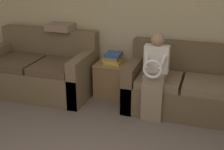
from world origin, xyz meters
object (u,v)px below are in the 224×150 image
couch_side (42,71)px  book_stack (113,58)px  couch_main (205,90)px  side_shelf (113,79)px  child_left_seated (155,73)px  throw_pillow (61,26)px

couch_side → book_stack: size_ratio=6.05×
couch_main → side_shelf: size_ratio=4.12×
child_left_seated → book_stack: 0.89m
child_left_seated → side_shelf: bearing=146.2°
throw_pillow → child_left_seated: bearing=-20.8°
couch_main → couch_side: couch_side is taller
couch_side → throw_pillow: (0.24, 0.33, 0.69)m
child_left_seated → throw_pillow: size_ratio=2.82×
side_shelf → couch_main: bearing=-5.7°
couch_side → throw_pillow: bearing=54.1°
couch_main → throw_pillow: size_ratio=5.37×
side_shelf → throw_pillow: throw_pillow is taller
child_left_seated → book_stack: size_ratio=4.19×
child_left_seated → side_shelf: 0.97m
couch_side → side_shelf: 1.17m
throw_pillow → book_stack: bearing=-8.3°
couch_side → side_shelf: couch_side is taller
child_left_seated → couch_main: bearing=28.3°
couch_main → book_stack: bearing=174.4°
child_left_seated → side_shelf: (-0.75, 0.50, -0.36)m
side_shelf → book_stack: 0.34m
couch_main → child_left_seated: size_ratio=1.90×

